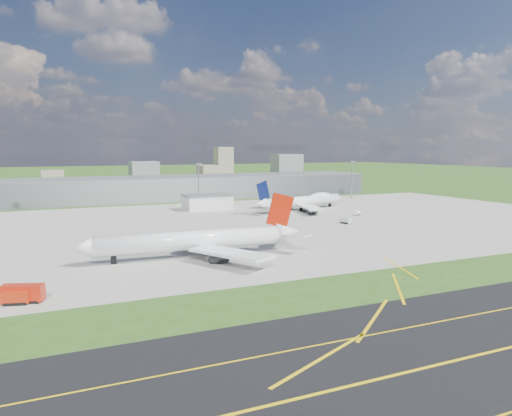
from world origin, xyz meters
name	(u,v)px	position (x,y,z in m)	size (l,w,h in m)	color
ground	(167,202)	(0.00, 150.00, 0.00)	(1400.00, 1400.00, 0.00)	#2D4D18
apron	(251,224)	(10.00, 40.00, 0.04)	(360.00, 190.00, 0.08)	#99968B
terminal	(161,188)	(0.00, 165.00, 7.50)	(300.00, 42.00, 15.00)	gray
ops_building	(207,202)	(10.00, 100.00, 4.00)	(26.00, 16.00, 8.00)	silver
mast_center	(199,177)	(10.00, 115.00, 17.71)	(3.50, 2.00, 25.90)	gray
mast_east	(352,173)	(120.00, 115.00, 17.71)	(3.50, 2.00, 25.90)	gray
airliner_red_twin	(199,241)	(-34.11, -17.62, 5.32)	(72.83, 56.67, 19.98)	white
airliner_blue_quad	(303,201)	(57.87, 74.68, 4.94)	(67.05, 51.62, 17.79)	white
fire_truck	(23,294)	(-85.07, -45.83, 1.98)	(9.69, 6.38, 3.98)	#B5200C
crash_tender	(16,298)	(-86.43, -47.00, 1.53)	(6.27, 4.01, 3.06)	#AB250C
tug_yellow	(162,242)	(-39.20, 8.97, 0.87)	(3.67, 3.56, 1.65)	orange
van_white_near	(346,221)	(49.90, 21.72, 1.32)	(3.55, 5.56, 2.61)	silver
van_white_far	(357,213)	(72.43, 43.41, 1.11)	(4.50, 3.74, 2.17)	white
bldg_cw	(52,178)	(-60.00, 340.00, 7.00)	(20.00, 18.00, 14.00)	gray
bldg_c	(144,173)	(20.00, 310.00, 11.00)	(26.00, 20.00, 22.00)	slate
bldg_ce	(209,173)	(100.00, 350.00, 8.00)	(22.00, 24.00, 16.00)	gray
bldg_e	(287,167)	(180.00, 320.00, 14.00)	(30.00, 22.00, 28.00)	slate
bldg_tall_e	(224,162)	(140.00, 410.00, 18.00)	(20.00, 18.00, 36.00)	gray
tree_c	(106,181)	(-20.00, 280.00, 5.84)	(8.10, 8.10, 9.90)	#382314
tree_e	(206,179)	(70.00, 275.00, 5.51)	(7.65, 7.65, 9.35)	#382314
tree_far_e	(286,178)	(160.00, 285.00, 4.53)	(6.30, 6.30, 7.70)	#382314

